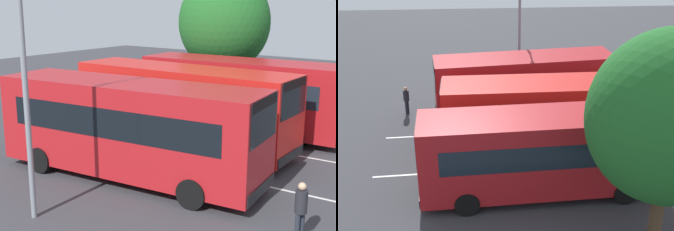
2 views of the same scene
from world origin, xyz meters
TOP-DOWN VIEW (x-y plane):
  - ground_plane at (0.00, 0.00)m, footprint 69.42×69.42m
  - bus_far_left at (-0.18, -3.85)m, footprint 9.93×3.55m
  - bus_center_left at (-0.76, 0.20)m, footprint 9.74×2.71m
  - bus_center_right at (-0.03, 3.94)m, footprint 9.83×3.00m
  - pedestrian at (6.35, -4.62)m, footprint 0.42×0.42m
  - street_lamp at (-0.32, -7.66)m, footprint 0.27×2.27m
  - depot_tree at (-3.28, 7.77)m, footprint 5.24×4.71m
  - lane_stripe_outer_left at (0.00, -1.89)m, footprint 14.18×0.83m
  - lane_stripe_inner_left at (0.00, 1.89)m, footprint 14.18×0.83m

SIDE VIEW (x-z plane):
  - ground_plane at x=0.00m, z-range 0.00..0.00m
  - lane_stripe_outer_left at x=0.00m, z-range 0.00..0.01m
  - lane_stripe_inner_left at x=0.00m, z-range 0.00..0.01m
  - pedestrian at x=6.35m, z-range 0.14..1.74m
  - bus_far_left at x=-0.18m, z-range 0.16..3.58m
  - bus_center_left at x=-0.76m, z-range 0.16..3.58m
  - bus_center_right at x=-0.03m, z-range 0.16..3.58m
  - street_lamp at x=-0.32m, z-range 0.54..7.34m
  - depot_tree at x=-3.28m, z-range 1.08..8.77m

